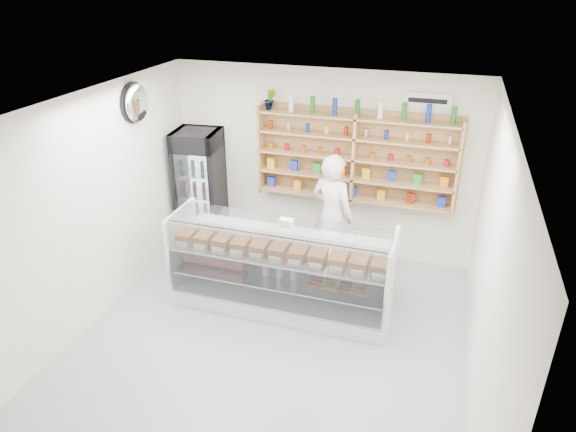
% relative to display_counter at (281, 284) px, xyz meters
% --- Properties ---
extents(room, '(5.00, 5.00, 5.00)m').
position_rel_display_counter_xyz_m(room, '(0.09, -0.80, 1.06)').
color(room, '#9E9DA2').
rests_on(room, ground).
extents(display_counter, '(2.81, 0.84, 1.22)m').
position_rel_display_counter_xyz_m(display_counter, '(0.00, 0.00, 0.00)').
color(display_counter, white).
rests_on(display_counter, floor).
extents(shop_worker, '(0.77, 0.64, 1.81)m').
position_rel_display_counter_xyz_m(shop_worker, '(0.42, 1.01, 0.56)').
color(shop_worker, silver).
rests_on(shop_worker, floor).
extents(drinks_cooler, '(0.73, 0.71, 1.85)m').
position_rel_display_counter_xyz_m(drinks_cooler, '(-1.76, 1.32, 0.59)').
color(drinks_cooler, black).
rests_on(drinks_cooler, floor).
extents(wall_shelving, '(2.84, 0.28, 1.33)m').
position_rel_display_counter_xyz_m(wall_shelving, '(0.59, 1.54, 1.25)').
color(wall_shelving, '#AB8650').
rests_on(wall_shelving, back_wall).
extents(potted_plant, '(0.18, 0.15, 0.31)m').
position_rel_display_counter_xyz_m(potted_plant, '(-0.66, 1.54, 2.01)').
color(potted_plant, '#1E6626').
rests_on(potted_plant, wall_shelving).
extents(security_mirror, '(0.15, 0.50, 0.50)m').
position_rel_display_counter_xyz_m(security_mirror, '(-2.08, 0.40, 2.11)').
color(security_mirror, silver).
rests_on(security_mirror, left_wall).
extents(wall_sign, '(0.62, 0.03, 0.20)m').
position_rel_display_counter_xyz_m(wall_sign, '(1.49, 1.67, 2.11)').
color(wall_sign, white).
rests_on(wall_sign, back_wall).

